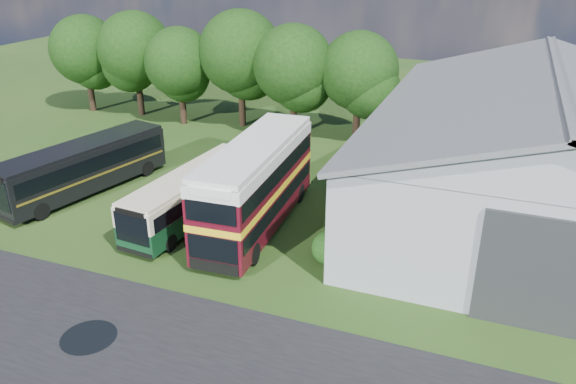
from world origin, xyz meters
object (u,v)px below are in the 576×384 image
at_px(bus_maroon_double, 257,186).
at_px(bus_dark_single, 84,167).
at_px(storage_shed, 546,142).
at_px(bus_green_single, 193,194).

xyz_separation_m(bus_maroon_double, bus_dark_single, (-11.90, 0.43, -0.76)).
height_order(bus_maroon_double, bus_dark_single, bus_maroon_double).
distance_m(storage_shed, bus_dark_single, 27.23).
bearing_deg(bus_dark_single, bus_maroon_double, 10.76).
relative_size(bus_green_single, bus_dark_single, 0.89).
relative_size(bus_green_single, bus_maroon_double, 0.91).
height_order(storage_shed, bus_dark_single, storage_shed).
bearing_deg(bus_maroon_double, bus_dark_single, 174.73).
xyz_separation_m(bus_green_single, bus_maroon_double, (3.71, 0.45, 0.92)).
distance_m(bus_maroon_double, bus_dark_single, 11.93).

